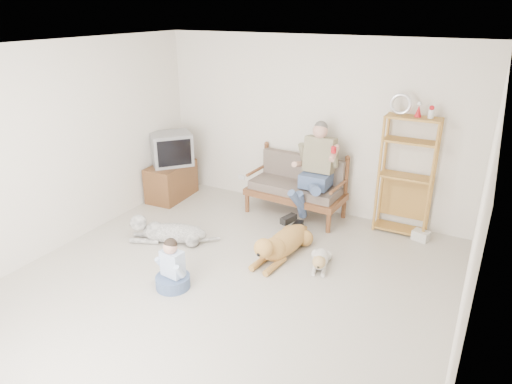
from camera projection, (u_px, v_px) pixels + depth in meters
The scene contains 16 objects.
floor at pixel (219, 292), 5.29m from camera, with size 5.50×5.50×0.00m, color beige.
ceiling at pixel (210, 49), 4.27m from camera, with size 5.50×5.50×0.00m, color white.
wall_back at pixel (312, 127), 7.03m from camera, with size 5.00×5.00×0.00m, color beige.
wall_left at pixel (51, 151), 5.87m from camera, with size 5.50×5.50×0.00m, color beige.
wall_right at pixel (475, 236), 3.70m from camera, with size 5.50×5.50×0.00m, color beige.
loveseat at pixel (297, 185), 7.12m from camera, with size 1.54×0.79×0.95m.
man at pixel (311, 180), 6.70m from camera, with size 0.58×0.83×1.35m.
etagere at pixel (406, 175), 6.39m from camera, with size 0.76×0.33×2.00m.
book_stack at pixel (421, 236), 6.43m from camera, with size 0.22×0.16×0.14m, color white.
tv_stand at pixel (171, 181), 7.79m from camera, with size 0.55×0.92×0.60m.
crt_tv at pixel (171, 149), 7.59m from camera, with size 0.81×0.82×0.54m.
wall_outlet at pixel (242, 177), 7.96m from camera, with size 0.12×0.02×0.08m, color silver.
golden_retriever at pixel (282, 244), 5.99m from camera, with size 0.46×1.44×0.44m.
shaggy_dog at pixel (166, 231), 6.36m from camera, with size 1.23×0.64×0.39m.
terrier at pixel (320, 260), 5.74m from camera, with size 0.31×0.68×0.26m.
child at pixel (172, 270), 5.30m from camera, with size 0.41×0.41×0.64m.
Camera 1 is at (2.47, -3.73, 3.08)m, focal length 32.00 mm.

